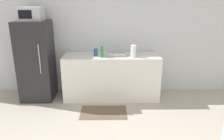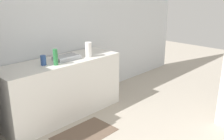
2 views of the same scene
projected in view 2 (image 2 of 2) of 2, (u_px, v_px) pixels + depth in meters
The scene contains 7 objects.
wall_back at pixel (20, 37), 3.71m from camera, with size 8.00×0.06×2.60m, color silver.
counter at pixel (62, 88), 4.01m from camera, with size 1.98×0.67×0.93m, color silver.
sink_basin at pixel (67, 58), 3.89m from camera, with size 0.38×0.26×0.06m, color #9EA3A8.
bottle_tall at pixel (55, 57), 3.59m from camera, with size 0.07×0.07×0.24m, color #2D7F42.
bottle_short at pixel (43, 60), 3.59m from camera, with size 0.08×0.08×0.15m, color #2D4C8C.
paper_towel_roll at pixel (88, 50), 4.02m from camera, with size 0.10×0.10×0.24m, color white.
kitchen_rug at pixel (85, 134), 3.57m from camera, with size 0.87×0.55×0.01m, color brown.
Camera 2 is at (-1.70, -0.17, 1.97)m, focal length 40.00 mm.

